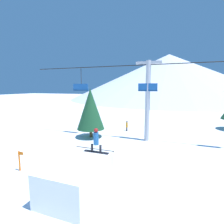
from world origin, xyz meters
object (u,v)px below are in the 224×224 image
at_px(pine_tree_near, 91,109).
at_px(snowboarder, 96,140).
at_px(trail_marker, 20,160).
at_px(distant_skier, 127,126).
at_px(snow_ramp, 78,177).

bearing_deg(pine_tree_near, snowboarder, -60.83).
relative_size(trail_marker, distant_skier, 1.05).
distance_m(snowboarder, pine_tree_near, 8.79).
bearing_deg(pine_tree_near, trail_marker, -95.31).
bearing_deg(pine_tree_near, distant_skier, 52.71).
xyz_separation_m(pine_tree_near, distant_skier, (2.90, 3.81, -2.35)).
distance_m(snow_ramp, distant_skier, 12.89).
xyz_separation_m(snow_ramp, distant_skier, (-1.02, 12.85, -0.16)).
bearing_deg(pine_tree_near, snow_ramp, -66.59).
xyz_separation_m(snow_ramp, trail_marker, (-4.69, 0.71, -0.13)).
xyz_separation_m(snow_ramp, snowboarder, (0.35, 1.40, 1.52)).
xyz_separation_m(snowboarder, trail_marker, (-5.04, -0.69, -1.64)).
bearing_deg(snowboarder, trail_marker, -172.24).
height_order(trail_marker, distant_skier, trail_marker).
relative_size(pine_tree_near, trail_marker, 3.99).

